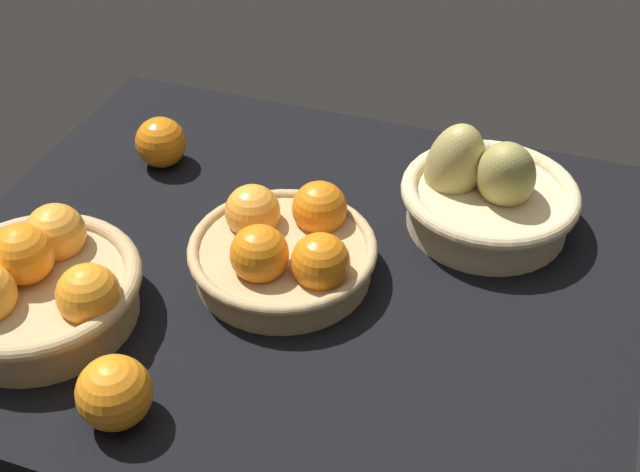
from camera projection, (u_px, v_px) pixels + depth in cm
name	position (u px, v px, depth cm)	size (l,w,h in cm)	color
market_tray	(289.00, 272.00, 102.68)	(84.00, 72.00, 3.00)	black
basket_far_right	(38.00, 287.00, 91.84)	(23.78, 23.78, 11.62)	tan
basket_near_left_pears	(485.00, 194.00, 105.00)	(22.72, 22.72, 14.73)	#D3BC8C
basket_center	(283.00, 249.00, 98.23)	(22.71, 22.71, 9.61)	tan
loose_orange_front_gap	(114.00, 393.00, 81.03)	(7.62, 7.62, 7.62)	orange
loose_orange_back_gap	(161.00, 142.00, 116.25)	(7.22, 7.22, 7.22)	orange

